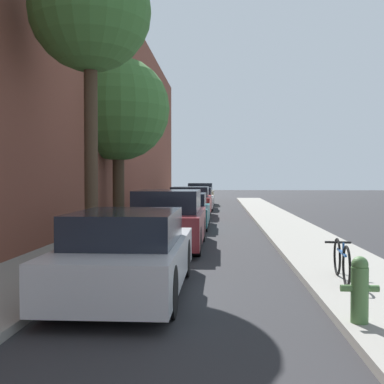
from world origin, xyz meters
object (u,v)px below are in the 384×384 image
(parked_car_silver, at_px, (129,254))
(parked_car_champagne, at_px, (201,195))
(parked_car_red, at_px, (190,202))
(fire_hydrant, at_px, (360,289))
(parked_car_white, at_px, (197,199))
(parked_car_maroon, at_px, (169,220))
(street_tree_far, at_px, (118,110))
(parked_car_teal, at_px, (183,211))
(bicycle, at_px, (342,260))
(street_tree_near, at_px, (90,13))

(parked_car_silver, distance_m, parked_car_champagne, 25.19)
(parked_car_red, distance_m, fire_hydrant, 17.00)
(parked_car_white, bearing_deg, parked_car_maroon, -89.96)
(parked_car_maroon, relative_size, street_tree_far, 0.69)
(parked_car_maroon, xyz_separation_m, fire_hydrant, (2.97, -6.66, -0.20))
(parked_car_maroon, xyz_separation_m, parked_car_red, (-0.09, 10.07, -0.02))
(parked_car_teal, distance_m, parked_car_white, 10.27)
(parked_car_white, height_order, bicycle, parked_car_white)
(parked_car_silver, xyz_separation_m, street_tree_near, (-1.31, 2.62, 4.67))
(parked_car_maroon, bearing_deg, parked_car_red, 90.49)
(fire_hydrant, bearing_deg, parked_car_champagne, 96.37)
(parked_car_maroon, bearing_deg, parked_car_silver, -91.04)
(parked_car_silver, height_order, parked_car_champagne, parked_car_champagne)
(street_tree_near, xyz_separation_m, bicycle, (4.75, -2.01, -4.85))
(parked_car_champagne, bearing_deg, parked_car_red, -90.30)
(parked_car_white, height_order, fire_hydrant, parked_car_white)
(street_tree_near, bearing_deg, fire_hydrant, -44.70)
(parked_car_maroon, height_order, parked_car_teal, parked_car_maroon)
(parked_car_champagne, distance_m, street_tree_far, 15.54)
(parked_car_white, bearing_deg, parked_car_red, -90.82)
(parked_car_red, relative_size, parked_car_champagne, 1.06)
(street_tree_near, distance_m, fire_hydrant, 7.79)
(parked_car_silver, bearing_deg, parked_car_white, 89.78)
(parked_car_champagne, height_order, bicycle, parked_car_champagne)
(parked_car_silver, bearing_deg, bicycle, 10.00)
(parked_car_teal, height_order, bicycle, parked_car_teal)
(parked_car_maroon, xyz_separation_m, street_tree_far, (-2.49, 5.34, 3.67))
(street_tree_far, bearing_deg, parked_car_champagne, 80.64)
(fire_hydrant, bearing_deg, street_tree_near, 135.30)
(street_tree_far, bearing_deg, parked_car_white, 76.13)
(bicycle, bearing_deg, fire_hydrant, -94.01)
(parked_car_white, distance_m, street_tree_near, 18.36)
(parked_car_champagne, xyz_separation_m, street_tree_far, (-2.45, -14.90, 3.68))
(parked_car_teal, bearing_deg, parked_car_white, 89.81)
(parked_car_silver, height_order, street_tree_near, street_tree_near)
(street_tree_near, height_order, bicycle, street_tree_near)
(parked_car_white, bearing_deg, parked_car_teal, -90.19)
(parked_car_silver, relative_size, parked_car_maroon, 0.99)
(parked_car_maroon, distance_m, street_tree_far, 6.94)
(parked_car_teal, bearing_deg, parked_car_maroon, -89.50)
(parked_car_teal, xyz_separation_m, street_tree_far, (-2.44, 0.25, 3.77))
(parked_car_maroon, bearing_deg, fire_hydrant, -65.95)
(parked_car_teal, xyz_separation_m, parked_car_red, (-0.04, 4.97, 0.08))
(parked_car_champagne, xyz_separation_m, street_tree_near, (-1.37, -22.57, 4.59))
(parked_car_champagne, relative_size, street_tree_near, 0.60)
(parked_car_maroon, height_order, parked_car_red, parked_car_maroon)
(street_tree_near, relative_size, street_tree_far, 1.05)
(parked_car_teal, distance_m, fire_hydrant, 12.14)
(parked_car_red, height_order, bicycle, parked_car_red)
(parked_car_silver, height_order, parked_car_white, parked_car_silver)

